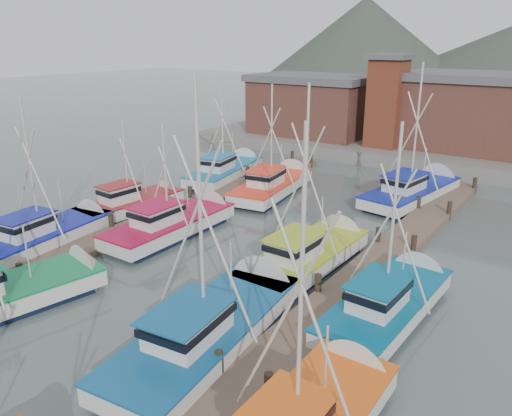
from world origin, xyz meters
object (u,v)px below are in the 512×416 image
Objects in this scene: lookout_tower at (387,100)px; boat_12 at (275,184)px; boat_4 at (8,294)px; boat_8 at (177,223)px.

lookout_tower is 16.50m from boat_12.
boat_8 is (-0.13, 10.61, -0.01)m from boat_4.
boat_8 is at bearing -95.93° from lookout_tower.
lookout_tower is 0.92× the size of boat_8.
boat_4 is 1.14× the size of boat_8.
boat_4 reaches higher than boat_12.
boat_8 is (-2.68, -25.82, -4.88)m from lookout_tower.
lookout_tower is at bearing 97.29° from boat_4.
boat_8 is at bearing -100.49° from boat_12.
boat_4 is 1.08× the size of boat_12.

